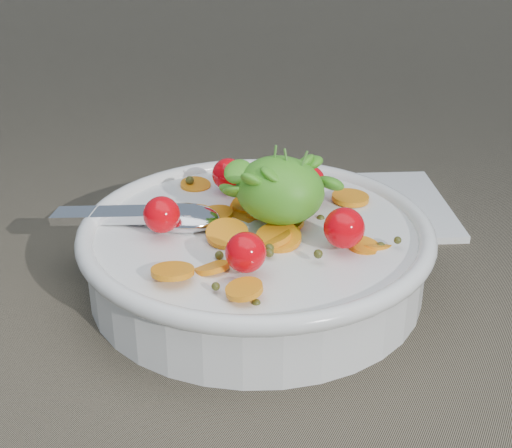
% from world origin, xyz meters
% --- Properties ---
extents(ground, '(6.00, 6.00, 0.00)m').
position_xyz_m(ground, '(0.00, 0.00, 0.00)').
color(ground, '#6D634E').
rests_on(ground, ground).
extents(bowl, '(0.31, 0.28, 0.12)m').
position_xyz_m(bowl, '(-0.03, 0.01, 0.03)').
color(bowl, white).
rests_on(bowl, ground).
extents(napkin, '(0.24, 0.23, 0.01)m').
position_xyz_m(napkin, '(-0.00, 0.18, 0.00)').
color(napkin, white).
rests_on(napkin, ground).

